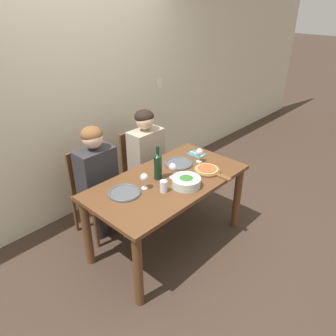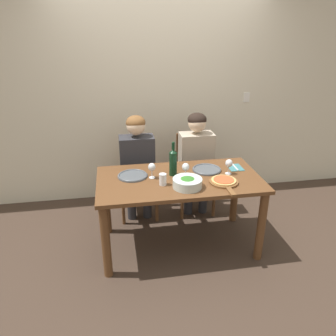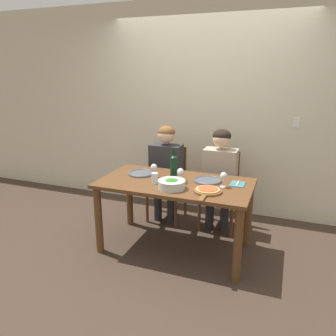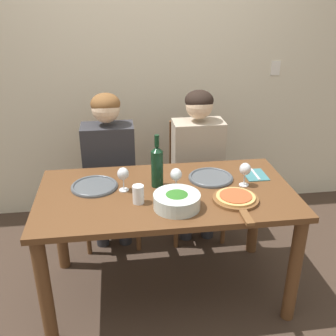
{
  "view_description": "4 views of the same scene",
  "coord_description": "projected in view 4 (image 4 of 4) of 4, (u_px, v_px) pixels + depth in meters",
  "views": [
    {
      "loc": [
        -1.93,
        -1.81,
        2.3
      ],
      "look_at": [
        0.04,
        0.04,
        0.85
      ],
      "focal_mm": 35.0,
      "sensor_mm": 36.0,
      "label": 1
    },
    {
      "loc": [
        -0.58,
        -2.75,
        2.07
      ],
      "look_at": [
        -0.09,
        0.1,
        0.82
      ],
      "focal_mm": 35.0,
      "sensor_mm": 36.0,
      "label": 2
    },
    {
      "loc": [
        1.05,
        -2.97,
        1.84
      ],
      "look_at": [
        -0.07,
        -0.01,
        0.9
      ],
      "focal_mm": 35.0,
      "sensor_mm": 36.0,
      "label": 3
    },
    {
      "loc": [
        -0.27,
        -2.08,
        1.87
      ],
      "look_at": [
        0.02,
        0.08,
        0.87
      ],
      "focal_mm": 42.0,
      "sensor_mm": 36.0,
      "label": 4
    }
  ],
  "objects": [
    {
      "name": "fork_on_napkin",
      "position": [
        255.0,
        175.0,
        2.58
      ],
      "size": [
        0.14,
        0.18,
        0.01
      ],
      "color": "#387075",
      "rests_on": "dining_table"
    },
    {
      "name": "wine_bottle",
      "position": [
        157.0,
        166.0,
        2.39
      ],
      "size": [
        0.07,
        0.07,
        0.33
      ],
      "color": "black",
      "rests_on": "dining_table"
    },
    {
      "name": "wine_glass_centre",
      "position": [
        176.0,
        176.0,
        2.33
      ],
      "size": [
        0.07,
        0.07,
        0.15
      ],
      "color": "silver",
      "rests_on": "dining_table"
    },
    {
      "name": "back_wall",
      "position": [
        147.0,
        58.0,
        3.21
      ],
      "size": [
        10.0,
        0.06,
        2.7
      ],
      "color": "beige",
      "rests_on": "ground"
    },
    {
      "name": "pizza_on_board",
      "position": [
        236.0,
        199.0,
        2.26
      ],
      "size": [
        0.27,
        0.41,
        0.04
      ],
      "color": "brown",
      "rests_on": "dining_table"
    },
    {
      "name": "ground_plane",
      "position": [
        167.0,
        289.0,
        2.69
      ],
      "size": [
        40.0,
        40.0,
        0.0
      ],
      "primitive_type": "plane",
      "color": "#3D2D23"
    },
    {
      "name": "dinner_plate_right",
      "position": [
        211.0,
        177.0,
        2.53
      ],
      "size": [
        0.29,
        0.29,
        0.02
      ],
      "color": "#4C5156",
      "rests_on": "dining_table"
    },
    {
      "name": "chair_right",
      "position": [
        194.0,
        175.0,
        3.19
      ],
      "size": [
        0.42,
        0.42,
        0.92
      ],
      "color": "brown",
      "rests_on": "ground"
    },
    {
      "name": "water_tumbler",
      "position": [
        138.0,
        194.0,
        2.23
      ],
      "size": [
        0.07,
        0.07,
        0.11
      ],
      "color": "silver",
      "rests_on": "dining_table"
    },
    {
      "name": "dining_table",
      "position": [
        166.0,
        209.0,
        2.43
      ],
      "size": [
        1.55,
        0.81,
        0.75
      ],
      "color": "brown",
      "rests_on": "ground"
    },
    {
      "name": "wine_glass_right",
      "position": [
        245.0,
        170.0,
        2.4
      ],
      "size": [
        0.07,
        0.07,
        0.15
      ],
      "color": "silver",
      "rests_on": "dining_table"
    },
    {
      "name": "wine_glass_left",
      "position": [
        123.0,
        175.0,
        2.34
      ],
      "size": [
        0.07,
        0.07,
        0.15
      ],
      "color": "silver",
      "rests_on": "dining_table"
    },
    {
      "name": "person_man",
      "position": [
        198.0,
        154.0,
        2.99
      ],
      "size": [
        0.47,
        0.51,
        1.21
      ],
      "color": "#28282D",
      "rests_on": "ground"
    },
    {
      "name": "broccoli_bowl",
      "position": [
        177.0,
        201.0,
        2.18
      ],
      "size": [
        0.26,
        0.26,
        0.09
      ],
      "color": "silver",
      "rests_on": "dining_table"
    },
    {
      "name": "dinner_plate_left",
      "position": [
        94.0,
        186.0,
        2.42
      ],
      "size": [
        0.29,
        0.29,
        0.02
      ],
      "color": "#4C5156",
      "rests_on": "dining_table"
    },
    {
      "name": "chair_left",
      "position": [
        111.0,
        180.0,
        3.11
      ],
      "size": [
        0.42,
        0.42,
        0.92
      ],
      "color": "brown",
      "rests_on": "ground"
    },
    {
      "name": "person_woman",
      "position": [
        109.0,
        158.0,
        2.91
      ],
      "size": [
        0.47,
        0.51,
        1.21
      ],
      "color": "#28282D",
      "rests_on": "ground"
    }
  ]
}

